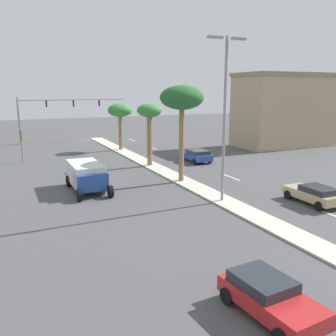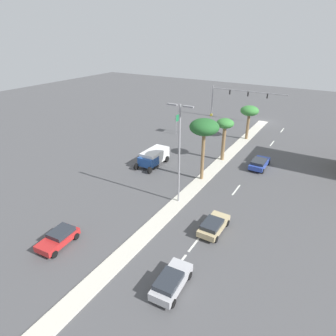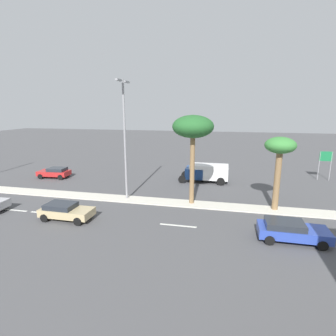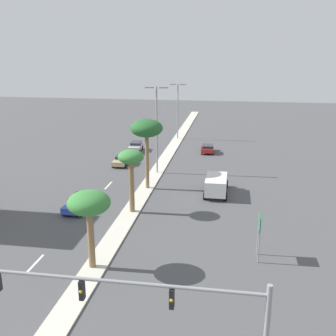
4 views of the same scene
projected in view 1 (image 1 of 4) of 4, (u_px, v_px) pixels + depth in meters
The scene contains 18 objects.
ground_plane at pixel (211, 195), 27.47m from camera, with size 160.00×160.00×0.00m, color #4C4C4F.
median_curb at pixel (316, 246), 18.48m from camera, with size 1.80×90.95×0.12m, color beige.
lane_stripe_mid at pixel (132, 140), 57.24m from camera, with size 0.20×2.80×0.01m, color silver.
lane_stripe_far at pixel (153, 148), 49.72m from camera, with size 0.20×2.80×0.01m, color silver.
lane_stripe_center at pixel (189, 161), 40.42m from camera, with size 0.20×2.80×0.01m, color silver.
lane_stripe_front at pixel (231, 177), 33.16m from camera, with size 0.20×2.80×0.01m, color silver.
lane_stripe_trailing at pixel (334, 216), 23.06m from camera, with size 0.20×2.80×0.01m, color silver.
traffic_signal_gantry at pixel (49, 113), 53.78m from camera, with size 15.89×0.53×6.69m.
directional_road_sign at pixel (21, 139), 39.30m from camera, with size 0.10×1.44×3.58m.
commercial_building at pixel (286, 110), 50.78m from camera, with size 14.27×7.10×9.92m.
palm_tree_right at pixel (120, 112), 46.73m from camera, with size 3.09×3.09×5.88m.
palm_tree_outboard at pixel (149, 114), 36.86m from camera, with size 2.50×2.50×6.27m.
palm_tree_near at pixel (182, 100), 30.06m from camera, with size 3.62×3.62×7.99m.
street_lamp_right at pixel (225, 109), 24.57m from camera, with size 2.90×0.24×11.04m.
sedan_tan_far at pixel (314, 194), 25.35m from camera, with size 1.95×4.14×1.30m.
sedan_blue_trailing at pixel (196, 155), 40.15m from camera, with size 2.09×4.45×1.34m.
sedan_red_inboard at pixel (269, 296), 12.82m from camera, with size 2.19×3.95×1.30m.
box_truck at pixel (87, 176), 28.55m from camera, with size 2.54×5.74×2.11m.
Camera 1 is at (13.97, 58.03, 7.79)m, focal length 39.27 mm.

